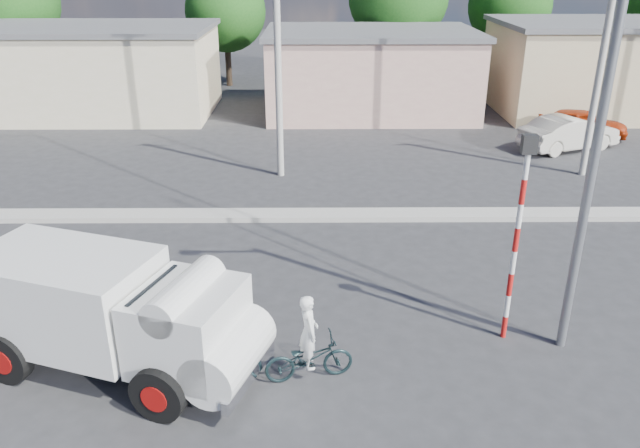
{
  "coord_description": "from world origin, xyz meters",
  "views": [
    {
      "loc": [
        -0.73,
        -9.56,
        7.38
      ],
      "look_at": [
        -0.63,
        4.49,
        1.3
      ],
      "focal_mm": 35.0,
      "sensor_mm": 36.0,
      "label": 1
    }
  ],
  "objects_px": {
    "truck": "(116,313)",
    "cyclist": "(309,345)",
    "car_red": "(582,123)",
    "traffic_pole": "(518,223)",
    "streetlight": "(594,106)",
    "bicycle": "(309,358)",
    "car_cream": "(569,133)"
  },
  "relations": [
    {
      "from": "cyclist",
      "to": "streetlight",
      "type": "height_order",
      "value": "streetlight"
    },
    {
      "from": "car_cream",
      "to": "streetlight",
      "type": "distance_m",
      "value": 15.61
    },
    {
      "from": "cyclist",
      "to": "car_red",
      "type": "relative_size",
      "value": 0.4
    },
    {
      "from": "truck",
      "to": "traffic_pole",
      "type": "bearing_deg",
      "value": 27.02
    },
    {
      "from": "cyclist",
      "to": "streetlight",
      "type": "xyz_separation_m",
      "value": [
        5.01,
        1.06,
        4.22
      ]
    },
    {
      "from": "car_red",
      "to": "streetlight",
      "type": "height_order",
      "value": "streetlight"
    },
    {
      "from": "streetlight",
      "to": "car_red",
      "type": "bearing_deg",
      "value": 66.85
    },
    {
      "from": "bicycle",
      "to": "traffic_pole",
      "type": "height_order",
      "value": "traffic_pole"
    },
    {
      "from": "bicycle",
      "to": "streetlight",
      "type": "height_order",
      "value": "streetlight"
    },
    {
      "from": "truck",
      "to": "cyclist",
      "type": "relative_size",
      "value": 3.99
    },
    {
      "from": "cyclist",
      "to": "truck",
      "type": "bearing_deg",
      "value": 73.26
    },
    {
      "from": "bicycle",
      "to": "cyclist",
      "type": "relative_size",
      "value": 1.13
    },
    {
      "from": "truck",
      "to": "streetlight",
      "type": "height_order",
      "value": "streetlight"
    },
    {
      "from": "car_red",
      "to": "traffic_pole",
      "type": "distance_m",
      "value": 17.36
    },
    {
      "from": "bicycle",
      "to": "car_cream",
      "type": "bearing_deg",
      "value": -47.03
    },
    {
      "from": "car_cream",
      "to": "truck",
      "type": "bearing_deg",
      "value": 113.26
    },
    {
      "from": "car_red",
      "to": "streetlight",
      "type": "relative_size",
      "value": 0.41
    },
    {
      "from": "cyclist",
      "to": "car_red",
      "type": "distance_m",
      "value": 20.5
    },
    {
      "from": "car_red",
      "to": "traffic_pole",
      "type": "relative_size",
      "value": 0.85
    },
    {
      "from": "bicycle",
      "to": "car_red",
      "type": "xyz_separation_m",
      "value": [
        11.74,
        16.81,
        0.19
      ]
    },
    {
      "from": "bicycle",
      "to": "streetlight",
      "type": "relative_size",
      "value": 0.19
    },
    {
      "from": "truck",
      "to": "streetlight",
      "type": "distance_m",
      "value": 9.38
    },
    {
      "from": "traffic_pole",
      "to": "car_red",
      "type": "bearing_deg",
      "value": 63.59
    },
    {
      "from": "bicycle",
      "to": "car_cream",
      "type": "relative_size",
      "value": 0.4
    },
    {
      "from": "truck",
      "to": "car_cream",
      "type": "distance_m",
      "value": 20.4
    },
    {
      "from": "car_red",
      "to": "traffic_pole",
      "type": "xyz_separation_m",
      "value": [
        -7.67,
        -15.45,
        1.96
      ]
    },
    {
      "from": "cyclist",
      "to": "traffic_pole",
      "type": "bearing_deg",
      "value": -83.62
    },
    {
      "from": "cyclist",
      "to": "traffic_pole",
      "type": "xyz_separation_m",
      "value": [
        4.07,
        1.36,
        1.86
      ]
    },
    {
      "from": "cyclist",
      "to": "bicycle",
      "type": "bearing_deg",
      "value": -0.0
    },
    {
      "from": "traffic_pole",
      "to": "streetlight",
      "type": "distance_m",
      "value": 2.56
    },
    {
      "from": "truck",
      "to": "cyclist",
      "type": "height_order",
      "value": "truck"
    },
    {
      "from": "truck",
      "to": "cyclist",
      "type": "distance_m",
      "value": 3.64
    }
  ]
}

